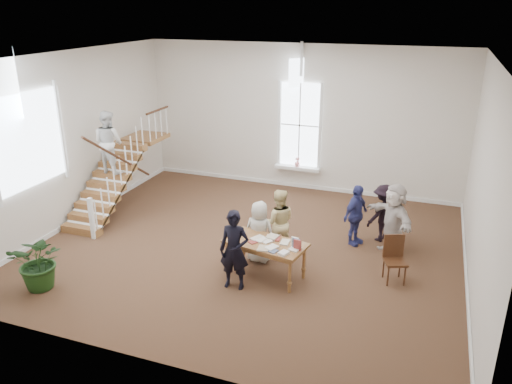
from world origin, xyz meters
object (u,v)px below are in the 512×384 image
at_px(person_yellow, 278,222).
at_px(floor_plant, 40,261).
at_px(elderly_woman, 259,232).
at_px(woman_cluster_a, 356,215).
at_px(police_officer, 234,250).
at_px(side_chair, 394,256).
at_px(library_table, 266,246).
at_px(woman_cluster_b, 383,213).
at_px(woman_cluster_c, 393,219).

distance_m(person_yellow, floor_plant, 5.23).
xyz_separation_m(elderly_woman, woman_cluster_a, (1.92, 1.61, 0.04)).
xyz_separation_m(police_officer, side_chair, (3.09, 1.43, -0.29)).
relative_size(library_table, floor_plant, 1.53).
bearing_deg(police_officer, floor_plant, -163.95).
bearing_deg(person_yellow, woman_cluster_b, -163.64).
bearing_deg(person_yellow, elderly_woman, 40.21).
xyz_separation_m(police_officer, woman_cluster_c, (2.92, 2.66, 0.02)).
bearing_deg(woman_cluster_a, woman_cluster_c, -77.75).
height_order(elderly_woman, woman_cluster_a, woman_cluster_a).
distance_m(woman_cluster_c, floor_plant, 7.83).
bearing_deg(floor_plant, elderly_woman, 34.42).
distance_m(police_officer, woman_cluster_c, 3.95).
relative_size(library_table, woman_cluster_b, 1.28).
height_order(library_table, woman_cluster_a, woman_cluster_a).
relative_size(library_table, elderly_woman, 1.28).
xyz_separation_m(woman_cluster_b, woman_cluster_c, (0.30, -0.65, 0.14)).
xyz_separation_m(woman_cluster_a, woman_cluster_b, (0.60, 0.45, -0.04)).
distance_m(library_table, woman_cluster_b, 3.43).
height_order(woman_cluster_c, floor_plant, woman_cluster_c).
bearing_deg(side_chair, elderly_woman, 161.64).
distance_m(woman_cluster_a, floor_plant, 7.19).
bearing_deg(woman_cluster_b, floor_plant, -16.98).
bearing_deg(woman_cluster_b, woman_cluster_a, -16.54).
bearing_deg(elderly_woman, person_yellow, -118.15).
distance_m(library_table, woman_cluster_a, 2.71).
relative_size(elderly_woman, side_chair, 1.43).
bearing_deg(library_table, police_officer, -114.40).
relative_size(person_yellow, woman_cluster_b, 1.10).
xyz_separation_m(person_yellow, woman_cluster_a, (1.62, 1.11, -0.04)).
bearing_deg(floor_plant, library_table, 25.86).
bearing_deg(person_yellow, woman_cluster_c, -178.87).
bearing_deg(woman_cluster_a, person_yellow, 149.32).
bearing_deg(library_table, person_yellow, 103.93).
height_order(police_officer, woman_cluster_c, woman_cluster_c).
distance_m(woman_cluster_b, woman_cluster_c, 0.73).
bearing_deg(library_table, floor_plant, -143.26).
bearing_deg(police_officer, library_table, 50.38).
bearing_deg(floor_plant, person_yellow, 37.08).
relative_size(elderly_woman, floor_plant, 1.19).
bearing_deg(police_officer, person_yellow, 72.78).
distance_m(elderly_woman, woman_cluster_a, 2.51).
xyz_separation_m(library_table, woman_cluster_b, (2.16, 2.67, 0.00)).
relative_size(floor_plant, side_chair, 1.21).
xyz_separation_m(elderly_woman, woman_cluster_b, (2.52, 2.06, 0.00)).
relative_size(person_yellow, floor_plant, 1.31).
height_order(library_table, woman_cluster_c, woman_cluster_c).
xyz_separation_m(elderly_woman, side_chair, (2.99, 0.18, -0.16)).
xyz_separation_m(woman_cluster_b, floor_plant, (-6.39, -4.72, -0.12)).
relative_size(woman_cluster_b, side_chair, 1.44).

